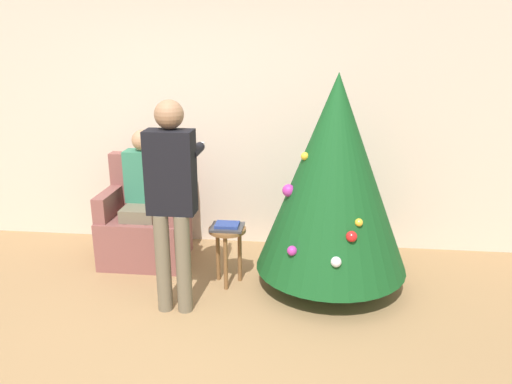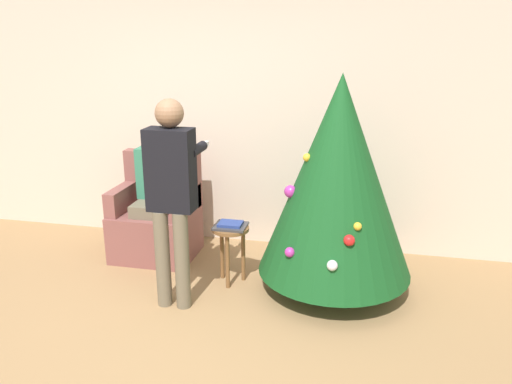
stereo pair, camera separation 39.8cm
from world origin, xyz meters
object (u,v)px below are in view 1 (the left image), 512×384
Objects in this scene: christmas_tree at (334,175)px; side_stool at (227,240)px; armchair at (146,224)px; person_seated at (143,191)px; person_standing at (172,190)px.

christmas_tree is 1.09m from side_stool.
person_seated is (0.00, -0.03, 0.35)m from armchair.
christmas_tree is 1.84m from person_seated.
christmas_tree is 3.52× the size of side_stool.
side_stool is (0.88, -0.44, 0.05)m from armchair.
person_standing is (-1.25, -0.51, -0.02)m from christmas_tree.
side_stool is at bearing -26.31° from armchair.
side_stool is (-0.90, -0.07, -0.61)m from christmas_tree.
armchair is (-1.79, 0.37, -0.66)m from christmas_tree.
christmas_tree is at bearing -11.68° from armchair.
christmas_tree reaches higher than person_seated.
armchair is 0.99m from side_stool.
person_seated is 0.77× the size of person_standing.
person_seated is at bearing 169.16° from christmas_tree.
armchair is 0.35m from person_seated.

